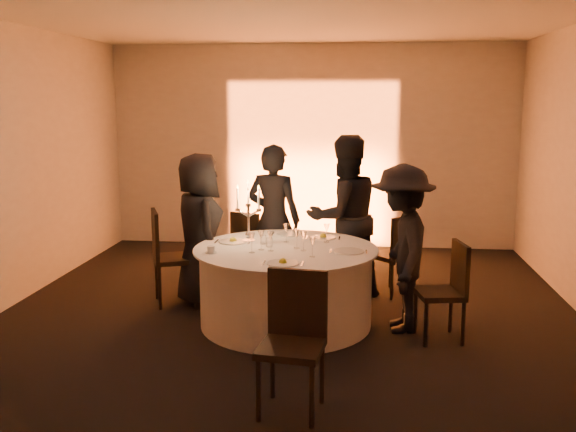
# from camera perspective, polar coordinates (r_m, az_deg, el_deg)

# --- Properties ---
(floor) EXTENTS (7.00, 7.00, 0.00)m
(floor) POSITION_cam_1_polar(r_m,az_deg,el_deg) (6.47, -0.19, -9.50)
(floor) COLOR black
(floor) RESTS_ON ground
(ceiling) EXTENTS (7.00, 7.00, 0.00)m
(ceiling) POSITION_cam_1_polar(r_m,az_deg,el_deg) (6.14, -0.21, 17.86)
(ceiling) COLOR white
(ceiling) RESTS_ON wall_back
(wall_back) EXTENTS (7.00, 0.00, 7.00)m
(wall_back) POSITION_cam_1_polar(r_m,az_deg,el_deg) (9.60, 2.14, 6.18)
(wall_back) COLOR beige
(wall_back) RESTS_ON floor
(wall_front) EXTENTS (7.00, 0.00, 7.00)m
(wall_front) POSITION_cam_1_polar(r_m,az_deg,el_deg) (2.73, -8.46, -4.62)
(wall_front) COLOR beige
(wall_front) RESTS_ON floor
(uplighter_fixture) EXTENTS (0.25, 0.12, 0.10)m
(uplighter_fixture) POSITION_cam_1_polar(r_m,az_deg,el_deg) (9.52, 1.96, -2.69)
(uplighter_fixture) COLOR black
(uplighter_fixture) RESTS_ON floor
(banquet_table) EXTENTS (1.80, 1.80, 0.77)m
(banquet_table) POSITION_cam_1_polar(r_m,az_deg,el_deg) (6.35, -0.20, -6.24)
(banquet_table) COLOR black
(banquet_table) RESTS_ON floor
(chair_left) EXTENTS (0.59, 0.59, 1.03)m
(chair_left) POSITION_cam_1_polar(r_m,az_deg,el_deg) (7.04, -10.70, -3.09)
(chair_left) COLOR black
(chair_left) RESTS_ON floor
(chair_back_left) EXTENTS (0.50, 0.50, 0.88)m
(chair_back_left) POSITION_cam_1_polar(r_m,az_deg,el_deg) (7.72, -3.45, -2.43)
(chair_back_left) COLOR black
(chair_back_left) RESTS_ON floor
(chair_back_right) EXTENTS (0.57, 0.57, 0.93)m
(chair_back_right) POSITION_cam_1_polar(r_m,az_deg,el_deg) (7.32, 9.65, -3.04)
(chair_back_right) COLOR black
(chair_back_right) RESTS_ON floor
(chair_right) EXTENTS (0.47, 0.47, 0.92)m
(chair_right) POSITION_cam_1_polar(r_m,az_deg,el_deg) (6.09, 14.04, -6.03)
(chair_right) COLOR black
(chair_right) RESTS_ON floor
(chair_front) EXTENTS (0.49, 0.49, 1.00)m
(chair_front) POSITION_cam_1_polar(r_m,az_deg,el_deg) (4.63, 0.52, -10.33)
(chair_front) COLOR black
(chair_front) RESTS_ON floor
(guest_left) EXTENTS (0.84, 0.95, 1.64)m
(guest_left) POSITION_cam_1_polar(r_m,az_deg,el_deg) (6.95, -7.88, -1.19)
(guest_left) COLOR black
(guest_left) RESTS_ON floor
(guest_back_left) EXTENTS (0.70, 0.55, 1.71)m
(guest_back_left) POSITION_cam_1_polar(r_m,az_deg,el_deg) (7.26, -1.28, -0.32)
(guest_back_left) COLOR black
(guest_back_left) RESTS_ON floor
(guest_back_right) EXTENTS (1.11, 1.03, 1.82)m
(guest_back_right) POSITION_cam_1_polar(r_m,az_deg,el_deg) (7.14, 5.00, -0.09)
(guest_back_right) COLOR black
(guest_back_right) RESTS_ON floor
(guest_right) EXTENTS (0.64, 1.06, 1.60)m
(guest_right) POSITION_cam_1_polar(r_m,az_deg,el_deg) (6.18, 10.09, -2.86)
(guest_right) COLOR black
(guest_right) RESTS_ON floor
(plate_left) EXTENTS (0.36, 0.29, 0.08)m
(plate_left) POSITION_cam_1_polar(r_m,az_deg,el_deg) (6.51, -4.91, -2.21)
(plate_left) COLOR white
(plate_left) RESTS_ON banquet_table
(plate_back_left) EXTENTS (0.36, 0.25, 0.01)m
(plate_back_left) POSITION_cam_1_polar(r_m,az_deg,el_deg) (6.84, 0.03, -1.64)
(plate_back_left) COLOR white
(plate_back_left) RESTS_ON banquet_table
(plate_back_right) EXTENTS (0.35, 0.27, 0.08)m
(plate_back_right) POSITION_cam_1_polar(r_m,az_deg,el_deg) (6.69, 3.13, -1.84)
(plate_back_right) COLOR white
(plate_back_right) RESTS_ON banquet_table
(plate_right) EXTENTS (0.36, 0.29, 0.01)m
(plate_right) POSITION_cam_1_polar(r_m,az_deg,el_deg) (6.11, 5.40, -3.14)
(plate_right) COLOR white
(plate_right) RESTS_ON banquet_table
(plate_front) EXTENTS (0.36, 0.28, 0.08)m
(plate_front) POSITION_cam_1_polar(r_m,az_deg,el_deg) (5.65, -0.46, -4.13)
(plate_front) COLOR white
(plate_front) RESTS_ON banquet_table
(coffee_cup) EXTENTS (0.11, 0.11, 0.07)m
(coffee_cup) POSITION_cam_1_polar(r_m,az_deg,el_deg) (6.09, -6.87, -3.00)
(coffee_cup) COLOR white
(coffee_cup) RESTS_ON banquet_table
(candelabra) EXTENTS (0.27, 0.13, 0.63)m
(candelabra) POSITION_cam_1_polar(r_m,az_deg,el_deg) (6.49, -3.54, -0.39)
(candelabra) COLOR white
(candelabra) RESTS_ON banquet_table
(wine_glass_a) EXTENTS (0.07, 0.07, 0.19)m
(wine_glass_a) POSITION_cam_1_polar(r_m,az_deg,el_deg) (6.48, 3.46, -1.16)
(wine_glass_a) COLOR white
(wine_glass_a) RESTS_ON banquet_table
(wine_glass_b) EXTENTS (0.07, 0.07, 0.19)m
(wine_glass_b) POSITION_cam_1_polar(r_m,az_deg,el_deg) (6.20, 0.78, -1.66)
(wine_glass_b) COLOR white
(wine_glass_b) RESTS_ON banquet_table
(wine_glass_c) EXTENTS (0.07, 0.07, 0.19)m
(wine_glass_c) POSITION_cam_1_polar(r_m,az_deg,el_deg) (6.47, -0.15, -1.16)
(wine_glass_c) COLOR white
(wine_glass_c) RESTS_ON banquet_table
(wine_glass_d) EXTENTS (0.07, 0.07, 0.19)m
(wine_glass_d) POSITION_cam_1_polar(r_m,az_deg,el_deg) (6.14, -2.40, -1.78)
(wine_glass_d) COLOR white
(wine_glass_d) RESTS_ON banquet_table
(wine_glass_e) EXTENTS (0.07, 0.07, 0.19)m
(wine_glass_e) POSITION_cam_1_polar(r_m,az_deg,el_deg) (6.11, 1.39, -1.86)
(wine_glass_e) COLOR white
(wine_glass_e) RESTS_ON banquet_table
(wine_glass_f) EXTENTS (0.07, 0.07, 0.19)m
(wine_glass_f) POSITION_cam_1_polar(r_m,az_deg,el_deg) (6.09, -1.55, -1.88)
(wine_glass_f) COLOR white
(wine_glass_f) RESTS_ON banquet_table
(wine_glass_g) EXTENTS (0.07, 0.07, 0.19)m
(wine_glass_g) POSITION_cam_1_polar(r_m,az_deg,el_deg) (5.87, 2.19, -2.37)
(wine_glass_g) COLOR white
(wine_glass_g) RESTS_ON banquet_table
(wine_glass_h) EXTENTS (0.07, 0.07, 0.19)m
(wine_glass_h) POSITION_cam_1_polar(r_m,az_deg,el_deg) (6.03, -3.24, -2.02)
(wine_glass_h) COLOR white
(wine_glass_h) RESTS_ON banquet_table
(tumbler_a) EXTENTS (0.07, 0.07, 0.09)m
(tumbler_a) POSITION_cam_1_polar(r_m,az_deg,el_deg) (6.42, -2.22, -2.11)
(tumbler_a) COLOR white
(tumbler_a) RESTS_ON banquet_table
(tumbler_b) EXTENTS (0.07, 0.07, 0.09)m
(tumbler_b) POSITION_cam_1_polar(r_m,az_deg,el_deg) (6.29, -1.68, -2.36)
(tumbler_b) COLOR white
(tumbler_b) RESTS_ON banquet_table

